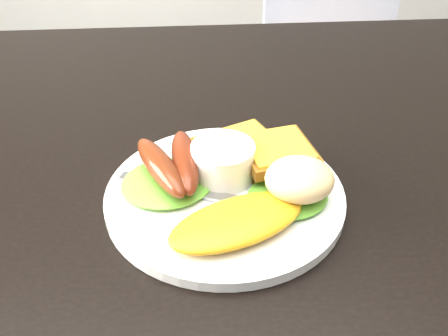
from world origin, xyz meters
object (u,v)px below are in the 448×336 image
(dining_table, at_px, (320,177))
(person, at_px, (208,36))
(dining_chair, at_px, (340,78))
(plate, at_px, (225,196))

(dining_table, distance_m, person, 0.54)
(dining_table, height_order, dining_chair, dining_table)
(dining_chair, xyz_separation_m, plate, (-0.37, -0.84, 0.31))
(person, height_order, plate, person)
(dining_chair, height_order, plate, plate)
(dining_chair, bearing_deg, person, -144.93)
(dining_chair, distance_m, person, 0.49)
(dining_chair, bearing_deg, plate, -113.44)
(dining_table, relative_size, dining_chair, 3.25)
(dining_table, distance_m, dining_chair, 0.87)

